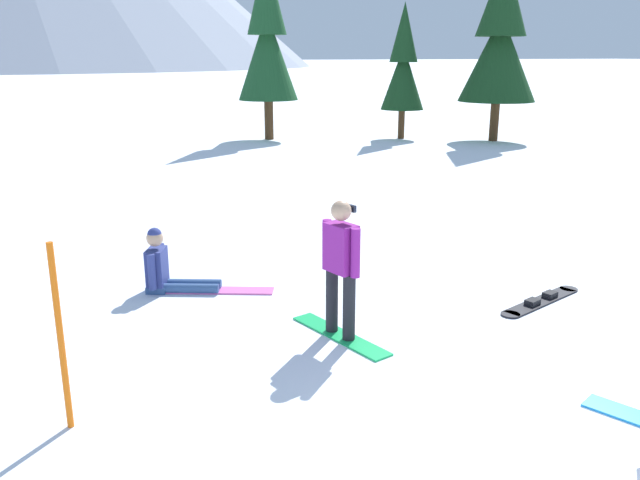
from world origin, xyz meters
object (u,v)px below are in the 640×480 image
Objects in this scene: loose_snowboard_near_left at (541,300)px; pine_tree_leaning at (267,39)px; snowboarder_background at (170,270)px; snowboarder_midground at (341,267)px; trail_marker_pole at (61,338)px; pine_tree_young at (403,66)px; pine_tree_twin at (500,41)px.

pine_tree_leaning is at bearing 84.48° from loose_snowboard_near_left.
pine_tree_leaning is at bearing 68.22° from snowboarder_background.
snowboarder_background is (-1.67, 2.36, -0.57)m from snowboarder_midground.
trail_marker_pole is at bearing -112.08° from pine_tree_leaning.
snowboarder_midground reaches higher than loose_snowboard_near_left.
pine_tree_young is 0.76× the size of pine_tree_twin.
pine_tree_twin reaches higher than trail_marker_pole.
pine_tree_leaning is at bearing 67.92° from trail_marker_pole.
snowboarder_midground is 19.76m from pine_tree_young.
pine_tree_leaning reaches higher than trail_marker_pole.
snowboarder_background is at bearing -111.78° from pine_tree_leaning.
loose_snowboard_near_left is at bearing 8.91° from trail_marker_pole.
pine_tree_twin is at bearing 56.34° from loose_snowboard_near_left.
snowboarder_midground is 0.24× the size of pine_tree_leaning.
trail_marker_pole is 0.34× the size of pine_tree_young.
pine_tree_leaning is 8.94m from pine_tree_twin.
loose_snowboard_near_left is 18.34m from pine_tree_twin.
pine_tree_young is at bearing 67.86° from loose_snowboard_near_left.
loose_snowboard_near_left is 0.25× the size of pine_tree_twin.
loose_snowboard_near_left is 0.24× the size of pine_tree_leaning.
snowboarder_background reaches higher than loose_snowboard_near_left.
pine_tree_young is at bearing 146.83° from pine_tree_twin.
snowboarder_background is 0.34× the size of pine_tree_young.
trail_marker_pole is (-3.10, -0.93, -0.00)m from snowboarder_midground.
pine_tree_young is (9.93, 16.96, 1.98)m from snowboarder_midground.
pine_tree_twin reaches higher than pine_tree_young.
snowboarder_midground is 0.24× the size of pine_tree_twin.
trail_marker_pole reaches higher than loose_snowboard_near_left.
snowboarder_midground reaches higher than snowboarder_background.
loose_snowboard_near_left is (3.04, 0.03, -0.87)m from snowboarder_midground.
loose_snowboard_near_left is (4.71, -2.33, -0.30)m from snowboarder_background.
trail_marker_pole is 21.34m from pine_tree_leaning.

